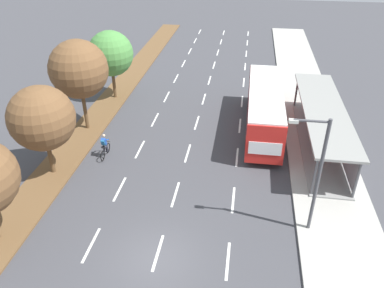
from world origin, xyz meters
name	(u,v)px	position (x,y,z in m)	size (l,w,h in m)	color
ground_plane	(156,259)	(0.00, 0.00, 0.00)	(140.00, 140.00, 0.00)	#424247
median_strip	(119,90)	(-8.30, 20.00, 0.06)	(2.60, 52.00, 0.12)	brown
sidewalk_right	(306,101)	(9.25, 20.00, 0.07)	(4.50, 52.00, 0.15)	#ADAAA3
lane_divider_left	(167,97)	(-3.50, 19.31, 0.00)	(0.14, 49.63, 0.01)	white
lane_divider_center	(204,99)	(0.00, 19.31, 0.00)	(0.14, 49.63, 0.01)	white
lane_divider_right	(242,101)	(3.50, 19.31, 0.00)	(0.14, 49.63, 0.01)	white
bus_shelter	(326,123)	(9.53, 12.39, 1.86)	(2.90, 13.41, 2.86)	gray
bus	(264,106)	(5.25, 14.19, 2.07)	(2.54, 11.29, 3.37)	red
cyclist	(105,147)	(-5.61, 8.62, 0.79)	(0.46, 1.82, 1.71)	black
median_tree_second	(42,118)	(-8.30, 6.19, 4.00)	(4.03, 4.03, 5.91)	brown
median_tree_third	(79,69)	(-8.38, 12.27, 4.92)	(4.31, 4.31, 6.96)	brown
median_tree_fourth	(111,54)	(-8.13, 18.35, 4.19)	(3.94, 3.94, 6.05)	brown
streetlight	(316,170)	(7.42, 3.25, 3.89)	(1.91, 0.24, 6.50)	#4C4C51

